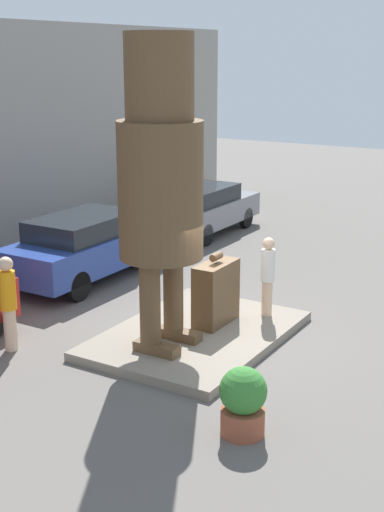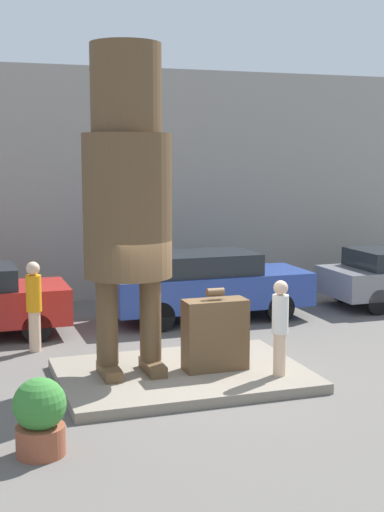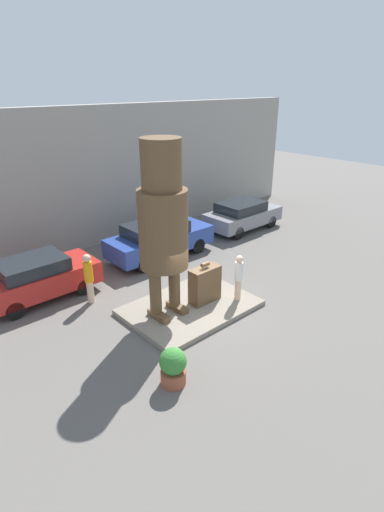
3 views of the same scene
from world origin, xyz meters
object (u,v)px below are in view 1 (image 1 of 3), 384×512
giant_suitcase (216,293)px  planter_pot (243,401)px  statue_figure (160,170)px  parked_car_blue (89,244)px  parked_car_grey (202,208)px  worker_hivis (8,300)px  tourist (268,273)px

giant_suitcase → planter_pot: 4.04m
statue_figure → giant_suitcase: bearing=-11.6°
statue_figure → parked_car_blue: size_ratio=1.16×
parked_car_grey → worker_hivis: size_ratio=2.29×
parked_car_blue → parked_car_grey: size_ratio=1.14×
parked_car_blue → tourist: bearing=-95.6°
parked_car_grey → tourist: bearing=-139.7°
parked_car_blue → worker_hivis: bearing=-160.1°
parked_car_blue → parked_car_grey: (5.42, -0.02, -0.07)m
giant_suitcase → parked_car_grey: size_ratio=0.35×
giant_suitcase → planter_pot: bearing=-145.1°
giant_suitcase → tourist: (0.92, -0.69, 0.27)m
planter_pot → statue_figure: bearing=54.9°
statue_figure → planter_pot: (-1.83, -2.61, -2.90)m
statue_figure → parked_car_grey: (8.31, 4.03, -2.63)m
parked_car_blue → statue_figure: bearing=-125.5°
planter_pot → worker_hivis: bearing=84.6°
giant_suitcase → parked_car_blue: 4.58m
parked_car_blue → parked_car_grey: 5.42m
parked_car_grey → planter_pot: size_ratio=4.00×
giant_suitcase → planter_pot: giant_suitcase is taller
parked_car_grey → worker_hivis: 9.78m
statue_figure → worker_hivis: (-1.35, 2.52, -2.43)m
tourist → worker_hivis: 5.13m
tourist → planter_pot: 4.56m
parked_car_grey → planter_pot: parked_car_grey is taller
statue_figure → parked_car_blue: (2.89, 4.05, -2.56)m
worker_hivis → tourist: bearing=-43.2°
parked_car_grey → planter_pot: bearing=-146.8°
tourist → parked_car_grey: 7.76m
parked_car_blue → planter_pot: bearing=-125.3°
worker_hivis → planter_pot: bearing=-95.4°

